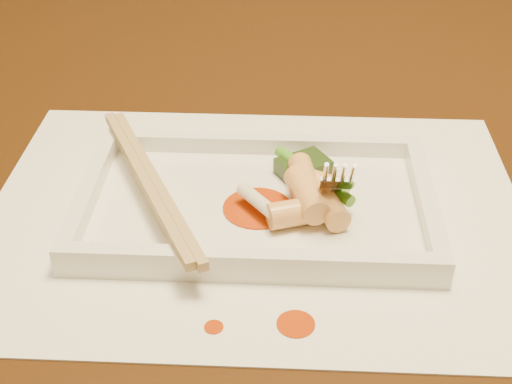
{
  "coord_description": "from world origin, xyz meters",
  "views": [
    {
      "loc": [
        0.02,
        -0.5,
        1.07
      ],
      "look_at": [
        0.0,
        -0.07,
        0.77
      ],
      "focal_mm": 50.0,
      "sensor_mm": 36.0,
      "label": 1
    }
  ],
  "objects_px": {
    "chopstick_a": "(144,181)",
    "fork": "(357,105)",
    "plate_base": "(256,207)",
    "placemat": "(256,213)",
    "table": "(258,255)"
  },
  "relations": [
    {
      "from": "chopstick_a",
      "to": "fork",
      "type": "relative_size",
      "value": 1.5
    },
    {
      "from": "plate_base",
      "to": "chopstick_a",
      "type": "bearing_deg",
      "value": 180.0
    },
    {
      "from": "chopstick_a",
      "to": "plate_base",
      "type": "bearing_deg",
      "value": -0.0
    },
    {
      "from": "placemat",
      "to": "plate_base",
      "type": "bearing_deg",
      "value": -90.0
    },
    {
      "from": "placemat",
      "to": "chopstick_a",
      "type": "bearing_deg",
      "value": 180.0
    },
    {
      "from": "table",
      "to": "placemat",
      "type": "xyz_separation_m",
      "value": [
        0.0,
        -0.07,
        0.1
      ]
    },
    {
      "from": "chopstick_a",
      "to": "table",
      "type": "bearing_deg",
      "value": 42.31
    },
    {
      "from": "placemat",
      "to": "fork",
      "type": "height_order",
      "value": "fork"
    },
    {
      "from": "table",
      "to": "chopstick_a",
      "type": "xyz_separation_m",
      "value": [
        -0.08,
        -0.07,
        0.13
      ]
    },
    {
      "from": "placemat",
      "to": "fork",
      "type": "xyz_separation_m",
      "value": [
        0.07,
        0.02,
        0.08
      ]
    },
    {
      "from": "chopstick_a",
      "to": "fork",
      "type": "distance_m",
      "value": 0.16
    },
    {
      "from": "table",
      "to": "fork",
      "type": "bearing_deg",
      "value": -37.55
    },
    {
      "from": "table",
      "to": "plate_base",
      "type": "bearing_deg",
      "value": -88.68
    },
    {
      "from": "table",
      "to": "chopstick_a",
      "type": "bearing_deg",
      "value": -137.69
    },
    {
      "from": "placemat",
      "to": "table",
      "type": "bearing_deg",
      "value": 91.32
    }
  ]
}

